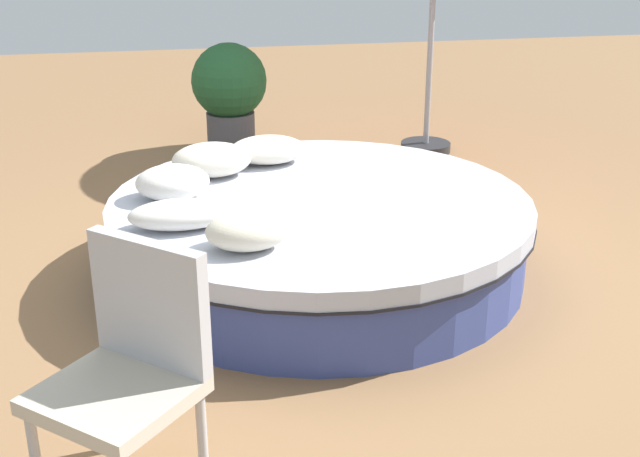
% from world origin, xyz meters
% --- Properties ---
extents(ground_plane, '(16.00, 16.00, 0.00)m').
position_xyz_m(ground_plane, '(0.00, 0.00, 0.00)').
color(ground_plane, olive).
extents(round_bed, '(2.51, 2.51, 0.48)m').
position_xyz_m(round_bed, '(0.00, 0.00, 0.24)').
color(round_bed, '#38478C').
rests_on(round_bed, ground_plane).
extents(throw_pillow_0, '(0.50, 0.39, 0.17)m').
position_xyz_m(throw_pillow_0, '(0.21, -0.77, 0.56)').
color(throw_pillow_0, silver).
rests_on(throw_pillow_0, round_bed).
extents(throw_pillow_1, '(0.50, 0.37, 0.21)m').
position_xyz_m(throw_pillow_1, '(0.59, -0.55, 0.58)').
color(throw_pillow_1, silver).
rests_on(throw_pillow_1, round_bed).
extents(throw_pillow_2, '(0.43, 0.35, 0.20)m').
position_xyz_m(throw_pillow_2, '(0.85, -0.16, 0.58)').
color(throw_pillow_2, white).
rests_on(throw_pillow_2, round_bed).
extents(throw_pillow_3, '(0.55, 0.28, 0.15)m').
position_xyz_m(throw_pillow_3, '(0.82, 0.31, 0.55)').
color(throw_pillow_3, white).
rests_on(throw_pillow_3, round_bed).
extents(throw_pillow_4, '(0.42, 0.32, 0.19)m').
position_xyz_m(throw_pillow_4, '(0.50, 0.66, 0.57)').
color(throw_pillow_4, beige).
rests_on(throw_pillow_4, round_bed).
extents(patio_chair, '(0.72, 0.72, 0.98)m').
position_xyz_m(patio_chair, '(1.04, 1.78, 0.56)').
color(patio_chair, '#B7B7BC').
rests_on(patio_chair, ground_plane).
extents(planter, '(0.65, 0.65, 0.96)m').
position_xyz_m(planter, '(0.30, -2.65, 0.55)').
color(planter, '#4C4C51').
rests_on(planter, ground_plane).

